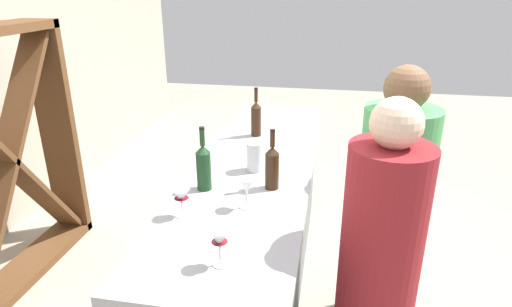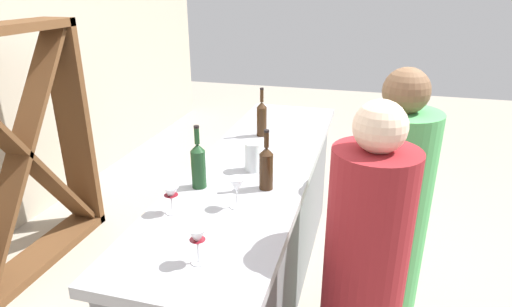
# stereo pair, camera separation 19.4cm
# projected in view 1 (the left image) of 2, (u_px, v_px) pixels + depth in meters

# --- Properties ---
(ground_plane) EXTENTS (12.00, 12.00, 0.00)m
(ground_plane) POSITION_uv_depth(u_px,v_px,m) (256.00, 292.00, 2.88)
(ground_plane) COLOR #9E9384
(bar_counter) EXTENTS (2.51, 0.67, 0.95)m
(bar_counter) POSITION_uv_depth(u_px,v_px,m) (256.00, 230.00, 2.70)
(bar_counter) COLOR slate
(bar_counter) RESTS_ON ground
(wine_rack) EXTENTS (1.21, 0.28, 1.69)m
(wine_rack) POSITION_uv_depth(u_px,v_px,m) (5.00, 161.00, 2.80)
(wine_rack) COLOR brown
(wine_rack) RESTS_ON ground
(wine_bottle_leftmost_olive_green) EXTENTS (0.07, 0.07, 0.33)m
(wine_bottle_leftmost_olive_green) POSITION_uv_depth(u_px,v_px,m) (204.00, 166.00, 2.15)
(wine_bottle_leftmost_olive_green) COLOR #193D1E
(wine_bottle_leftmost_olive_green) RESTS_ON bar_counter
(wine_bottle_second_left_amber_brown) EXTENTS (0.07, 0.07, 0.32)m
(wine_bottle_second_left_amber_brown) POSITION_uv_depth(u_px,v_px,m) (272.00, 166.00, 2.16)
(wine_bottle_second_left_amber_brown) COLOR #331E0F
(wine_bottle_second_left_amber_brown) RESTS_ON bar_counter
(wine_bottle_center_amber_brown) EXTENTS (0.07, 0.07, 0.33)m
(wine_bottle_center_amber_brown) POSITION_uv_depth(u_px,v_px,m) (256.00, 118.00, 2.91)
(wine_bottle_center_amber_brown) COLOR #331E0F
(wine_bottle_center_amber_brown) RESTS_ON bar_counter
(wine_glass_near_left) EXTENTS (0.08, 0.08, 0.15)m
(wine_glass_near_left) POSITION_uv_depth(u_px,v_px,m) (247.00, 187.00, 1.97)
(wine_glass_near_left) COLOR white
(wine_glass_near_left) RESTS_ON bar_counter
(wine_glass_near_center) EXTENTS (0.07, 0.07, 0.15)m
(wine_glass_near_center) POSITION_uv_depth(u_px,v_px,m) (219.00, 241.00, 1.56)
(wine_glass_near_center) COLOR white
(wine_glass_near_center) RESTS_ON bar_counter
(wine_glass_near_right) EXTENTS (0.08, 0.08, 0.13)m
(wine_glass_near_right) POSITION_uv_depth(u_px,v_px,m) (181.00, 197.00, 1.90)
(wine_glass_near_right) COLOR white
(wine_glass_near_right) RESTS_ON bar_counter
(water_pitcher) EXTENTS (0.09, 0.09, 0.16)m
(water_pitcher) POSITION_uv_depth(u_px,v_px,m) (255.00, 157.00, 2.38)
(water_pitcher) COLOR silver
(water_pitcher) RESTS_ON bar_counter
(person_left_guest) EXTENTS (0.50, 0.50, 1.56)m
(person_left_guest) POSITION_uv_depth(u_px,v_px,m) (390.00, 218.00, 2.39)
(person_left_guest) COLOR #4CA559
(person_left_guest) RESTS_ON ground
(person_center_guest) EXTENTS (0.37, 0.37, 1.55)m
(person_center_guest) POSITION_uv_depth(u_px,v_px,m) (376.00, 286.00, 1.85)
(person_center_guest) COLOR maroon
(person_center_guest) RESTS_ON ground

